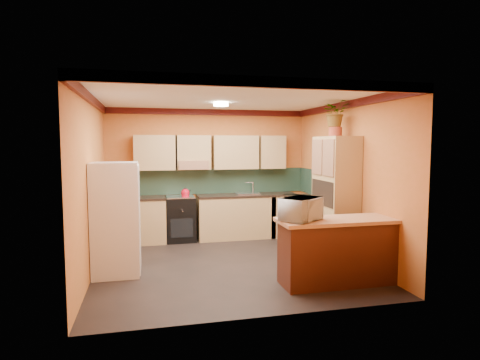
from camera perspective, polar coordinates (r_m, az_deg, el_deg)
name	(u,v)px	position (r m, az deg, el deg)	size (l,w,h in m)	color
room_shell	(226,137)	(6.75, -2.04, 6.12)	(4.24, 4.24, 2.72)	black
base_cabinets_back	(211,218)	(8.38, -4.17, -5.43)	(3.65, 0.60, 0.88)	tan
countertop_back	(211,196)	(8.30, -4.19, -2.31)	(3.65, 0.62, 0.04)	black
stove	(181,219)	(8.30, -8.46, -5.46)	(0.58, 0.58, 0.91)	black
kettle	(185,192)	(8.18, -7.78, -1.75)	(0.17, 0.17, 0.18)	#B20B1F
sink	(247,193)	(8.46, 1.00, -1.93)	(0.48, 0.40, 0.03)	silver
base_cabinets_right	(303,220)	(8.29, 8.93, -5.59)	(0.60, 0.80, 0.88)	tan
countertop_right	(303,197)	(8.22, 8.97, -2.43)	(0.62, 0.80, 0.04)	black
fridge	(116,219)	(6.33, -17.27, -5.29)	(0.68, 0.66, 1.70)	white
pantry	(335,198)	(7.04, 13.40, -2.53)	(0.48, 0.90, 2.10)	tan
fern_pot	(335,132)	(7.03, 13.41, 6.69)	(0.22, 0.22, 0.16)	#9A3A25
fern	(336,112)	(7.04, 13.46, 9.32)	(0.44, 0.38, 0.49)	tan
breakfast_bar	(344,252)	(5.94, 14.55, -9.95)	(1.80, 0.55, 0.88)	#502112
bar_top	(345,220)	(5.84, 14.65, -5.54)	(1.90, 0.65, 0.05)	tan
microwave	(301,209)	(5.54, 8.67, -4.09)	(0.57, 0.39, 0.32)	white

